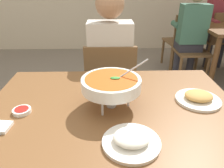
{
  "coord_description": "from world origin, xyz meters",
  "views": [
    {
      "loc": [
        -0.03,
        -0.97,
        1.39
      ],
      "look_at": [
        0.0,
        0.15,
        0.82
      ],
      "focal_mm": 34.59,
      "sensor_mm": 36.0,
      "label": 1
    }
  ],
  "objects": [
    {
      "name": "chair_bg_corner",
      "position": [
        1.25,
        2.45,
        0.51
      ],
      "size": [
        0.49,
        0.49,
        0.9
      ],
      "color": "brown",
      "rests_on": "ground_plane"
    },
    {
      "name": "diner_main",
      "position": [
        0.0,
        0.78,
        0.75
      ],
      "size": [
        0.4,
        0.45,
        1.31
      ],
      "color": "#2D2D38",
      "rests_on": "ground_plane"
    },
    {
      "name": "curry_bowl",
      "position": [
        -0.01,
        -0.01,
        0.9
      ],
      "size": [
        0.33,
        0.3,
        0.26
      ],
      "color": "silver",
      "rests_on": "dining_table_main"
    },
    {
      "name": "sauce_dish",
      "position": [
        -0.46,
        -0.06,
        0.79
      ],
      "size": [
        0.09,
        0.09,
        0.02
      ],
      "color": "white",
      "rests_on": "dining_table_main"
    },
    {
      "name": "dining_table_main",
      "position": [
        0.0,
        0.0,
        0.67
      ],
      "size": [
        1.33,
        0.91,
        0.77
      ],
      "color": "brown",
      "rests_on": "ground_plane"
    },
    {
      "name": "rice_plate",
      "position": [
        0.07,
        -0.3,
        0.79
      ],
      "size": [
        0.24,
        0.24,
        0.06
      ],
      "color": "white",
      "rests_on": "dining_table_main"
    },
    {
      "name": "chair_bg_middle",
      "position": [
        1.78,
        2.41,
        0.51
      ],
      "size": [
        0.49,
        0.49,
        0.9
      ],
      "color": "brown",
      "rests_on": "ground_plane"
    },
    {
      "name": "appetizer_plate",
      "position": [
        0.47,
        0.03,
        0.79
      ],
      "size": [
        0.24,
        0.24,
        0.06
      ],
      "color": "white",
      "rests_on": "dining_table_main"
    },
    {
      "name": "patron_bg_middle",
      "position": [
        1.75,
        2.47,
        0.75
      ],
      "size": [
        0.4,
        0.45,
        1.31
      ],
      "color": "#2D2D38",
      "rests_on": "ground_plane"
    },
    {
      "name": "chair_diner_main",
      "position": [
        -0.0,
        0.74,
        0.51
      ],
      "size": [
        0.44,
        0.44,
        0.9
      ],
      "color": "brown",
      "rests_on": "ground_plane"
    },
    {
      "name": "chair_bg_right",
      "position": [
        1.16,
        2.01,
        0.51
      ],
      "size": [
        0.44,
        0.44,
        0.9
      ],
      "color": "brown",
      "rests_on": "ground_plane"
    },
    {
      "name": "patron_bg_right",
      "position": [
        1.12,
        1.93,
        0.75
      ],
      "size": [
        0.4,
        0.45,
        1.31
      ],
      "color": "#2D2D38",
      "rests_on": "ground_plane"
    }
  ]
}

